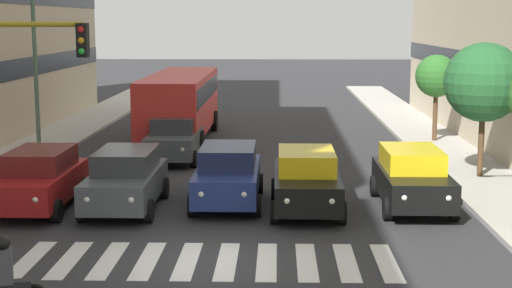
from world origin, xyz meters
TOP-DOWN VIEW (x-y plane):
  - ground_plane at (0.00, 0.00)m, footprint 180.00×180.00m
  - crosswalk_markings at (-0.00, 0.00)m, footprint 8.55×2.80m
  - car_0 at (-5.48, -5.22)m, footprint 2.02×4.44m
  - car_1 at (-2.41, -4.77)m, footprint 2.02×4.44m
  - car_2 at (-0.12, -5.49)m, footprint 2.02×4.44m
  - car_3 at (2.77, -4.78)m, footprint 2.02×4.44m
  - car_4 at (5.25, -4.72)m, footprint 2.02×4.44m
  - car_row2_0 at (2.40, -12.61)m, footprint 2.02×4.44m
  - bus_behind_traffic at (2.77, -17.48)m, footprint 2.78×10.50m
  - motorcycle_with_rider at (3.42, 3.51)m, footprint 1.65×0.59m
  - street_lamp_left at (-7.19, -2.37)m, footprint 3.01×0.28m
  - street_lamp_right at (7.20, -12.47)m, footprint 2.77×0.28m
  - street_tree_1 at (-8.49, -9.23)m, footprint 2.67×2.67m
  - street_tree_2 at (-8.49, -16.97)m, footprint 1.85×1.85m

SIDE VIEW (x-z plane):
  - ground_plane at x=0.00m, z-range 0.00..0.00m
  - crosswalk_markings at x=0.00m, z-range 0.00..0.01m
  - motorcycle_with_rider at x=3.42m, z-range -0.14..1.43m
  - car_0 at x=-5.48m, z-range 0.03..1.75m
  - car_1 at x=-2.41m, z-range 0.03..1.75m
  - car_2 at x=-0.12m, z-range 0.03..1.75m
  - car_3 at x=2.77m, z-range 0.03..1.75m
  - car_4 at x=5.25m, z-range 0.03..1.75m
  - car_row2_0 at x=2.40m, z-range 0.03..1.75m
  - bus_behind_traffic at x=2.77m, z-range 0.36..3.36m
  - street_tree_2 at x=-8.49m, z-range 1.08..4.84m
  - street_tree_1 at x=-8.49m, z-range 1.06..5.58m
  - street_lamp_right at x=7.20m, z-range 0.91..7.41m
  - street_lamp_left at x=-7.19m, z-range 0.97..8.37m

